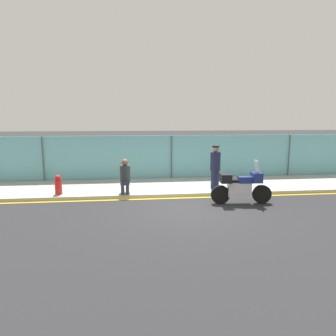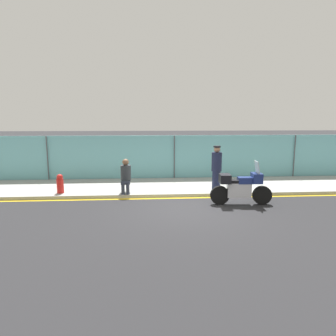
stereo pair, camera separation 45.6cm
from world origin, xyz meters
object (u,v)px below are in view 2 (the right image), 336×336
Objects in this scene: officer_standing at (217,167)px; person_seated_on_curb at (126,174)px; motorcycle at (241,187)px; fire_hydrant at (60,184)px.

officer_standing is 3.62m from person_seated_on_curb.
motorcycle is 6.75m from fire_hydrant.
motorcycle is 1.22× the size of officer_standing.
fire_hydrant is (-6.12, -0.21, -0.53)m from officer_standing.
motorcycle is 1.65× the size of person_seated_on_curb.
fire_hydrant is (-6.56, 1.57, -0.13)m from motorcycle.
officer_standing is at bearing 1.99° from fire_hydrant.
motorcycle is at bearing -13.44° from fire_hydrant.
fire_hydrant is at bearing 179.11° from person_seated_on_curb.
person_seated_on_curb is 1.76× the size of fire_hydrant.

